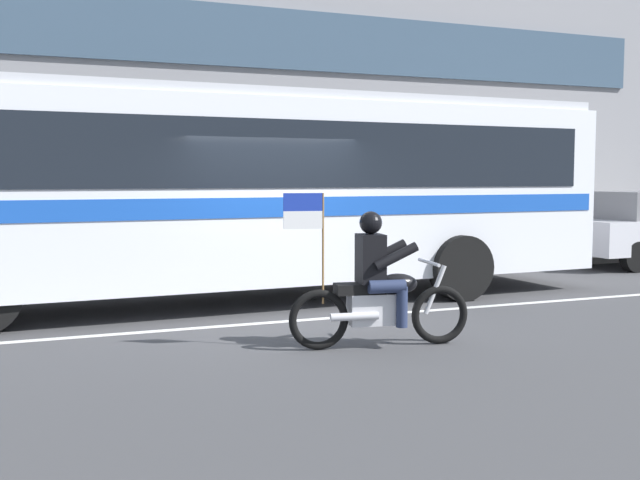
# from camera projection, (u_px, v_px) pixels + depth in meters

# --- Properties ---
(ground_plane) EXTENTS (60.00, 60.00, 0.00)m
(ground_plane) POSITION_uv_depth(u_px,v_px,m) (274.00, 314.00, 10.84)
(ground_plane) COLOR #3D3D3F
(sidewalk_curb) EXTENTS (28.00, 3.80, 0.15)m
(sidewalk_curb) POSITION_uv_depth(u_px,v_px,m) (194.00, 269.00, 15.55)
(sidewalk_curb) COLOR #B7B2A8
(sidewalk_curb) RESTS_ON ground_plane
(lane_center_stripe) EXTENTS (26.60, 0.14, 0.01)m
(lane_center_stripe) POSITION_uv_depth(u_px,v_px,m) (288.00, 321.00, 10.29)
(lane_center_stripe) COLOR silver
(lane_center_stripe) RESTS_ON ground_plane
(transit_bus) EXTENTS (11.99, 3.02, 3.22)m
(transit_bus) POSITION_uv_depth(u_px,v_px,m) (240.00, 182.00, 11.74)
(transit_bus) COLOR silver
(transit_bus) RESTS_ON ground_plane
(motorcycle_with_rider) EXTENTS (2.17, 0.70, 1.78)m
(motorcycle_with_rider) POSITION_uv_depth(u_px,v_px,m) (378.00, 290.00, 8.69)
(motorcycle_with_rider) COLOR black
(motorcycle_with_rider) RESTS_ON ground_plane
(fire_hydrant) EXTENTS (0.22, 0.30, 0.75)m
(fire_hydrant) POSITION_uv_depth(u_px,v_px,m) (289.00, 251.00, 14.84)
(fire_hydrant) COLOR gold
(fire_hydrant) RESTS_ON sidewalk_curb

